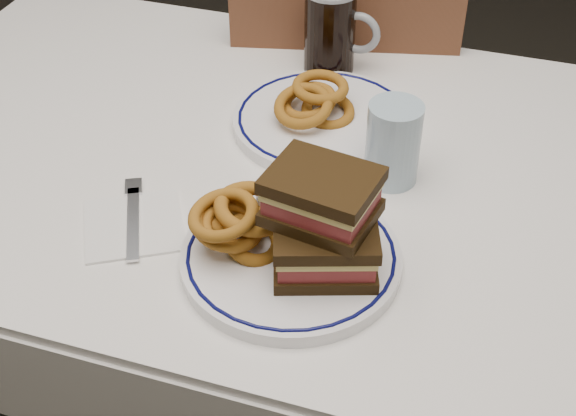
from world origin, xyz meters
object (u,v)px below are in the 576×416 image
(beer_mug, at_px, (332,30))
(far_plate, at_px, (324,120))
(main_plate, at_px, (291,257))
(reuben_sandwich, at_px, (323,222))
(chair_far, at_px, (340,125))

(beer_mug, relative_size, far_plate, 0.52)
(main_plate, bearing_deg, reuben_sandwich, -4.39)
(main_plate, relative_size, far_plate, 0.98)
(main_plate, distance_m, reuben_sandwich, 0.09)
(chair_far, bearing_deg, main_plate, -81.20)
(reuben_sandwich, bearing_deg, main_plate, 175.61)
(chair_far, bearing_deg, far_plate, -80.73)
(beer_mug, distance_m, far_plate, 0.20)
(chair_far, height_order, far_plate, chair_far)
(far_plate, bearing_deg, reuben_sandwich, -74.63)
(main_plate, bearing_deg, far_plate, 98.25)
(main_plate, distance_m, beer_mug, 0.51)
(chair_far, height_order, main_plate, chair_far)
(far_plate, bearing_deg, chair_far, 99.27)
(chair_far, distance_m, far_plate, 0.46)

